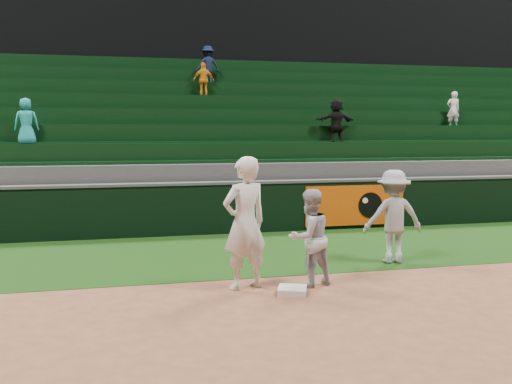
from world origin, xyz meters
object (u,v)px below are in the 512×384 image
Objects in this scene: first_base at (292,290)px; first_baseman at (245,223)px; base_coach at (393,216)px; baserunner at (309,238)px.

first_base is 1.26m from first_baseman.
first_baseman is 1.19× the size of base_coach.
first_baseman is at bearing 145.55° from first_base.
baserunner is 0.89× the size of base_coach.
baserunner is at bearing 156.71° from first_baseman.
base_coach is at bearing -179.92° from first_baseman.
base_coach reaches higher than first_base.
baserunner is at bearing 43.17° from first_base.
baserunner is (0.39, 0.37, 0.73)m from first_base.
first_base is at bearing 23.82° from baserunner.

